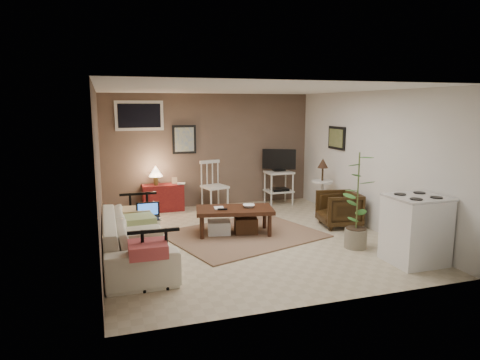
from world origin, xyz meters
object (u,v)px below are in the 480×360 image
object	(u,v)px
sofa	(136,231)
armchair	(339,207)
coffee_table	(234,219)
potted_plant	(358,197)
red_console	(162,195)
spindle_chair	(214,187)
tv_stand	(279,175)
stove	(415,229)
side_table	(322,180)

from	to	relation	value
sofa	armchair	xyz separation A→B (m)	(3.61, 0.69, -0.09)
coffee_table	potted_plant	distance (m)	2.06
red_console	spindle_chair	world-z (taller)	spindle_chair
coffee_table	red_console	xyz separation A→B (m)	(-0.93, 2.03, 0.06)
tv_stand	armchair	xyz separation A→B (m)	(0.35, -1.95, -0.30)
stove	coffee_table	bearing A→B (deg)	134.94
sofa	potted_plant	world-z (taller)	potted_plant
spindle_chair	armchair	xyz separation A→B (m)	(1.82, -1.92, -0.13)
potted_plant	red_console	bearing A→B (deg)	127.59
coffee_table	armchair	bearing A→B (deg)	-2.35
sofa	spindle_chair	size ratio (longest dim) A/B	2.20
tv_stand	side_table	size ratio (longest dim) A/B	1.08
red_console	stove	bearing A→B (deg)	-54.08
armchair	stove	distance (m)	1.93
red_console	armchair	xyz separation A→B (m)	(2.88, -2.11, 0.01)
stove	side_table	bearing A→B (deg)	88.52
spindle_chair	tv_stand	size ratio (longest dim) A/B	0.84
side_table	potted_plant	distance (m)	2.06
sofa	tv_stand	xyz separation A→B (m)	(3.26, 2.64, 0.21)
red_console	stove	world-z (taller)	red_console
coffee_table	red_console	world-z (taller)	red_console
sofa	red_console	xyz separation A→B (m)	(0.74, 2.80, -0.11)
coffee_table	armchair	size ratio (longest dim) A/B	2.00
sofa	tv_stand	bearing A→B (deg)	-51.01
coffee_table	red_console	distance (m)	2.24
coffee_table	sofa	distance (m)	1.84
red_console	stove	xyz separation A→B (m)	(2.92, -4.04, 0.14)
sofa	side_table	size ratio (longest dim) A/B	1.99
tv_stand	potted_plant	world-z (taller)	potted_plant
armchair	stove	world-z (taller)	stove
tv_stand	potted_plant	distance (m)	3.09
coffee_table	potted_plant	size ratio (longest dim) A/B	0.93
spindle_chair	sofa	bearing A→B (deg)	-124.47
armchair	red_console	bearing A→B (deg)	-117.58
coffee_table	sofa	world-z (taller)	sofa
coffee_table	armchair	xyz separation A→B (m)	(1.95, -0.08, 0.08)
spindle_chair	red_console	bearing A→B (deg)	169.46
side_table	stove	world-z (taller)	side_table
red_console	spindle_chair	size ratio (longest dim) A/B	0.94
coffee_table	red_console	size ratio (longest dim) A/B	1.45
tv_stand	coffee_table	bearing A→B (deg)	-130.54
armchair	sofa	bearing A→B (deg)	-70.47
spindle_chair	potted_plant	world-z (taller)	potted_plant
spindle_chair	potted_plant	xyz separation A→B (m)	(1.45, -3.05, 0.32)
red_console	stove	size ratio (longest dim) A/B	1.00
potted_plant	spindle_chair	bearing A→B (deg)	115.36
coffee_table	potted_plant	xyz separation A→B (m)	(1.58, -1.22, 0.52)
coffee_table	sofa	size ratio (longest dim) A/B	0.62
tv_stand	sofa	bearing A→B (deg)	-141.01
red_console	tv_stand	size ratio (longest dim) A/B	0.78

